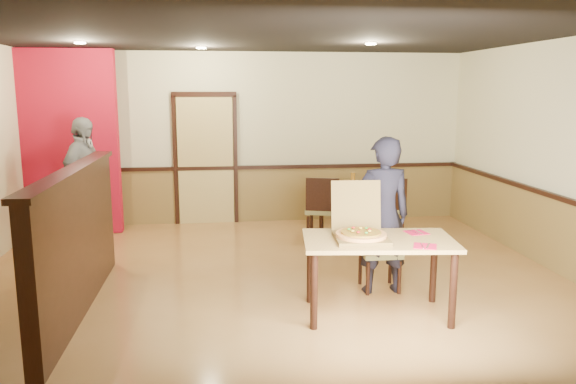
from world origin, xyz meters
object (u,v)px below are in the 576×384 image
main_table (378,250)px  side_table (346,195)px  side_chair_right (387,207)px  pizza_box (360,232)px  diner (382,216)px  diner_chair (379,247)px  passerby (84,181)px  side_chair_left (323,207)px  condiment (353,178)px

main_table → side_table: size_ratio=1.70×
side_chair_right → pizza_box: (-1.07, -2.58, 0.33)m
diner → diner_chair: bearing=-95.8°
main_table → passerby: size_ratio=0.84×
diner → passerby: 4.45m
side_chair_left → passerby: 3.46m
diner_chair → side_chair_right: side_chair_right is taller
side_chair_left → diner: 2.03m
main_table → diner: size_ratio=0.89×
side_chair_right → pizza_box: bearing=53.8°
side_chair_right → condiment: 0.88m
side_chair_right → diner_chair: bearing=56.7°
condiment → side_table: bearing=-137.2°
main_table → passerby: 4.67m
diner_chair → diner: 0.41m
side_chair_right → condiment: side_chair_right is taller
side_chair_right → pizza_box: pizza_box is taller
main_table → side_table: 3.25m
diner_chair → diner: diner is taller
diner → passerby: passerby is taller
passerby → condiment: (4.00, 0.22, -0.07)m
side_chair_left → condiment: side_chair_left is taller
side_chair_left → side_table: bearing=-110.9°
side_chair_right → pizza_box: 2.81m
diner_chair → side_table: size_ratio=0.95×
diner_chair → condiment: condiment is taller
diner → passerby: size_ratio=0.94×
side_table → condiment: condiment is taller
passerby → pizza_box: bearing=-115.7°
side_chair_right → condiment: (-0.33, 0.74, 0.33)m
diner → side_chair_left: bearing=-84.2°
side_chair_left → diner_chair: bearing=115.0°
main_table → side_chair_left: size_ratio=1.55×
side_table → diner: (-0.20, -2.60, 0.27)m
side_table → passerby: 3.88m
main_table → pizza_box: (-0.18, 0.02, 0.18)m
pizza_box → condiment: (0.73, 3.33, -0.00)m
main_table → side_chair_right: size_ratio=1.62×
side_table → diner: diner is taller
pizza_box → side_chair_left: bearing=90.6°
diner → passerby: bearing=-36.5°
passerby → condiment: 4.01m
side_table → side_chair_right: bearing=-53.0°
condiment → side_chair_right: bearing=-66.0°
passerby → side_chair_right: bearing=-79.0°
side_chair_left → side_chair_right: side_chair_left is taller
main_table → diner: (0.22, 0.62, 0.19)m
passerby → condiment: size_ratio=11.43×
diner_chair → side_chair_right: bearing=71.2°
side_chair_left → side_table: (0.47, 0.62, 0.05)m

